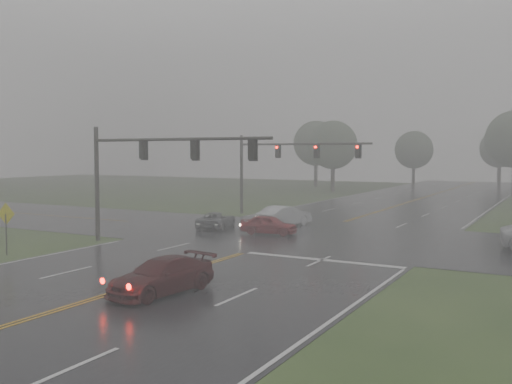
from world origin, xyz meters
The scene contains 15 objects.
ground centered at (0.00, 0.00, 0.00)m, with size 180.00×180.00×0.00m, color #293F1B.
main_road centered at (0.00, 20.00, 0.00)m, with size 18.00×160.00×0.02m, color black.
cross_street centered at (0.00, 22.00, 0.00)m, with size 120.00×14.00×0.02m, color black.
stop_bar centered at (4.50, 14.40, 0.00)m, with size 8.50×0.50×0.01m, color #BCBCBC.
sedan_maroon centered at (1.66, 5.07, 0.00)m, with size 1.90×4.67×1.36m, color #380A0C.
sedan_red centered at (-2.07, 21.17, 0.00)m, with size 1.52×3.78×1.29m, color maroon.
sedan_silver centered at (-3.00, 25.41, 0.00)m, with size 1.60×4.59×1.51m, color #B9BCC2.
car_grey centered at (-6.74, 21.96, 0.00)m, with size 1.95×4.22×1.17m, color #4C4F53.
signal_gantry_near centered at (-6.43, 13.79, 4.92)m, with size 12.32×0.31×7.02m.
signal_gantry_far centered at (-6.51, 31.45, 4.89)m, with size 12.04×0.35×6.98m.
sign_diamond_west centered at (-10.76, 7.68, 1.88)m, with size 1.16×0.19×2.79m.
tree_nw_a centered at (-13.31, 61.65, 6.46)m, with size 6.69×6.69×9.82m.
tree_n_mid centered at (-6.55, 79.56, 5.83)m, with size 6.04×6.04×8.87m.
tree_nw_b centered at (-19.81, 71.05, 6.86)m, with size 7.10×7.10×10.43m.
tree_n_far centered at (5.30, 87.49, 6.08)m, with size 6.29×6.29×9.24m.
Camera 1 is at (15.36, -12.19, 5.47)m, focal length 40.00 mm.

